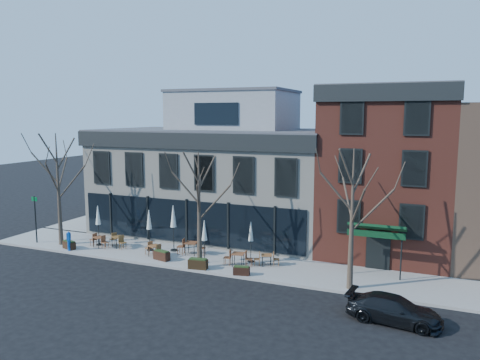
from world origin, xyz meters
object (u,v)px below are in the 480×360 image
at_px(call_box, 69,240).
at_px(umbrella_0, 98,217).
at_px(cafe_set_0, 99,241).
at_px(parked_sedan, 394,309).

distance_m(call_box, umbrella_0, 2.49).
height_order(cafe_set_0, umbrella_0, umbrella_0).
bearing_deg(call_box, parked_sedan, -7.47).
relative_size(parked_sedan, umbrella_0, 1.48).
xyz_separation_m(cafe_set_0, umbrella_0, (-0.36, 0.43, 1.54)).
bearing_deg(call_box, umbrella_0, 62.48).
bearing_deg(umbrella_0, cafe_set_0, -49.67).
bearing_deg(parked_sedan, cafe_set_0, 84.65).
relative_size(parked_sedan, call_box, 3.14).
height_order(call_box, cafe_set_0, call_box).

